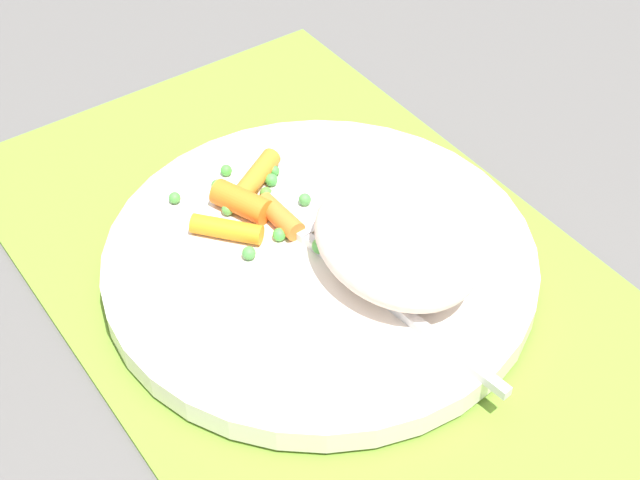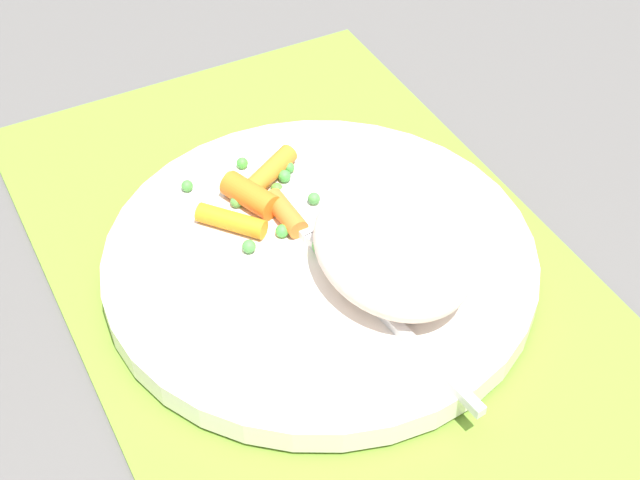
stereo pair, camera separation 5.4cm
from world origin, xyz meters
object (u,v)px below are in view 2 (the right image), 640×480
(rice_mound, at_px, (392,250))
(fork, at_px, (342,271))
(plate, at_px, (320,261))
(carrot_portion, at_px, (256,199))

(rice_mound, relative_size, fork, 0.54)
(plate, xyz_separation_m, fork, (-0.02, -0.00, 0.01))
(rice_mound, distance_m, fork, 0.03)
(plate, distance_m, rice_mound, 0.05)
(rice_mound, bearing_deg, fork, 60.11)
(carrot_portion, distance_m, fork, 0.08)
(plate, bearing_deg, carrot_portion, 17.18)
(plate, relative_size, fork, 1.30)
(carrot_portion, bearing_deg, fork, -165.74)
(rice_mound, height_order, carrot_portion, rice_mound)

